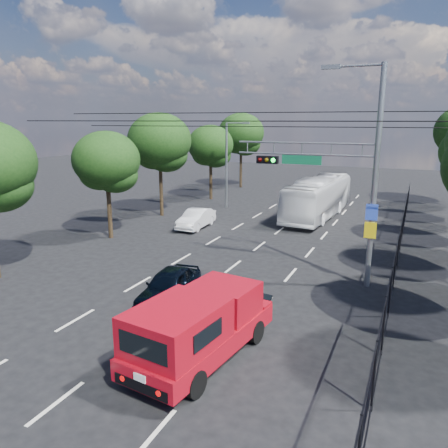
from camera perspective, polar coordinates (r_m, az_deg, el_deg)
The scene contains 14 objects.
ground at distance 15.76m, azimuth -10.51°, elevation -14.18°, with size 120.00×120.00×0.00m, color black.
lane_markings at distance 27.63m, azimuth 6.02°, elevation -1.82°, with size 6.12×38.00×0.01m.
signal_mast at distance 19.70m, azimuth 15.69°, elevation 7.11°, with size 6.43×0.39×9.50m.
streetlight_left at distance 36.54m, azimuth 0.57°, elevation 8.26°, with size 2.09×0.22×7.08m.
utility_wires at distance 21.80m, azimuth 2.16°, elevation 13.40°, with size 22.00×5.04×0.74m.
fence_right at distance 24.38m, azimuth 21.93°, elevation -2.32°, with size 0.06×34.03×2.00m.
tree_left_b at distance 27.66m, azimuth -15.02°, elevation 7.47°, with size 4.08×4.08×6.63m.
tree_left_c at distance 33.64m, azimuth -8.36°, elevation 10.16°, with size 4.80×4.80×7.80m.
tree_left_d at distance 40.49m, azimuth -1.73°, elevation 9.87°, with size 4.20×4.20×6.83m.
tree_left_e at distance 47.85m, azimuth 2.28°, elevation 11.39°, with size 4.92×4.92×7.99m.
red_pickup at distance 13.67m, azimuth -3.14°, elevation -13.03°, with size 2.86×6.05×2.17m.
navy_hatchback at distance 18.03m, azimuth -7.16°, elevation -8.03°, with size 1.60×3.98×1.36m, color black.
white_bus at distance 33.95m, azimuth 12.19°, elevation 3.41°, with size 2.53×10.80×3.01m, color silver.
white_van at distance 30.01m, azimuth -3.67°, elevation 0.71°, with size 1.36×3.89×1.28m, color silver.
Camera 1 is at (8.11, -11.40, 7.25)m, focal length 35.00 mm.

